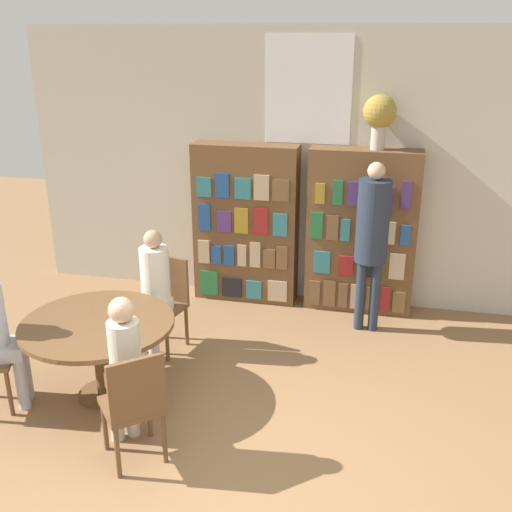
{
  "coord_description": "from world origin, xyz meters",
  "views": [
    {
      "loc": [
        0.9,
        -3.0,
        2.95
      ],
      "look_at": [
        -0.21,
        1.86,
        1.05
      ],
      "focal_mm": 42.0,
      "sensor_mm": 36.0,
      "label": 1
    }
  ],
  "objects_px": {
    "flower_vase": "(380,115)",
    "chair_far_side": "(134,402)",
    "reading_table": "(98,333)",
    "chair_left_side": "(165,298)",
    "bookshelf_right": "(361,232)",
    "seated_reader_left": "(153,286)",
    "seated_reader_right": "(124,366)",
    "bookshelf_left": "(246,224)",
    "librarian_standing": "(372,230)"
  },
  "relations": [
    {
      "from": "bookshelf_right",
      "to": "reading_table",
      "type": "relative_size",
      "value": 1.42
    },
    {
      "from": "bookshelf_left",
      "to": "bookshelf_right",
      "type": "height_order",
      "value": "same"
    },
    {
      "from": "reading_table",
      "to": "chair_left_side",
      "type": "bearing_deg",
      "value": 76.9
    },
    {
      "from": "chair_far_side",
      "to": "seated_reader_left",
      "type": "distance_m",
      "value": 1.58
    },
    {
      "from": "bookshelf_right",
      "to": "librarian_standing",
      "type": "bearing_deg",
      "value": -75.56
    },
    {
      "from": "bookshelf_right",
      "to": "flower_vase",
      "type": "height_order",
      "value": "flower_vase"
    },
    {
      "from": "flower_vase",
      "to": "seated_reader_left",
      "type": "distance_m",
      "value": 2.81
    },
    {
      "from": "bookshelf_left",
      "to": "bookshelf_right",
      "type": "xyz_separation_m",
      "value": [
        1.28,
        0.0,
        -0.0
      ]
    },
    {
      "from": "bookshelf_left",
      "to": "chair_left_side",
      "type": "relative_size",
      "value": 1.98
    },
    {
      "from": "bookshelf_right",
      "to": "seated_reader_left",
      "type": "xyz_separation_m",
      "value": [
        -1.81,
        -1.47,
        -0.18
      ]
    },
    {
      "from": "seated_reader_left",
      "to": "seated_reader_right",
      "type": "bearing_deg",
      "value": 116.86
    },
    {
      "from": "reading_table",
      "to": "seated_reader_right",
      "type": "bearing_deg",
      "value": -49.1
    },
    {
      "from": "bookshelf_left",
      "to": "chair_far_side",
      "type": "bearing_deg",
      "value": -91.42
    },
    {
      "from": "seated_reader_left",
      "to": "librarian_standing",
      "type": "bearing_deg",
      "value": -140.44
    },
    {
      "from": "seated_reader_left",
      "to": "librarian_standing",
      "type": "relative_size",
      "value": 0.7
    },
    {
      "from": "bookshelf_left",
      "to": "reading_table",
      "type": "distance_m",
      "value": 2.36
    },
    {
      "from": "bookshelf_left",
      "to": "flower_vase",
      "type": "distance_m",
      "value": 1.87
    },
    {
      "from": "librarian_standing",
      "to": "reading_table",
      "type": "bearing_deg",
      "value": -140.72
    },
    {
      "from": "reading_table",
      "to": "chair_far_side",
      "type": "xyz_separation_m",
      "value": [
        0.63,
        -0.73,
        -0.09
      ]
    },
    {
      "from": "bookshelf_right",
      "to": "seated_reader_left",
      "type": "bearing_deg",
      "value": -140.99
    },
    {
      "from": "bookshelf_right",
      "to": "chair_far_side",
      "type": "relative_size",
      "value": 1.98
    },
    {
      "from": "chair_far_side",
      "to": "bookshelf_left",
      "type": "bearing_deg",
      "value": 47.68
    },
    {
      "from": "chair_far_side",
      "to": "librarian_standing",
      "type": "bearing_deg",
      "value": 18.01
    },
    {
      "from": "bookshelf_left",
      "to": "chair_left_side",
      "type": "height_order",
      "value": "bookshelf_left"
    },
    {
      "from": "seated_reader_left",
      "to": "seated_reader_right",
      "type": "distance_m",
      "value": 1.4
    },
    {
      "from": "reading_table",
      "to": "seated_reader_right",
      "type": "height_order",
      "value": "seated_reader_right"
    },
    {
      "from": "bookshelf_left",
      "to": "reading_table",
      "type": "xyz_separation_m",
      "value": [
        -0.71,
        -2.24,
        -0.3
      ]
    },
    {
      "from": "bookshelf_right",
      "to": "reading_table",
      "type": "bearing_deg",
      "value": -131.69
    },
    {
      "from": "chair_far_side",
      "to": "seated_reader_right",
      "type": "relative_size",
      "value": 0.72
    },
    {
      "from": "flower_vase",
      "to": "librarian_standing",
      "type": "xyz_separation_m",
      "value": [
        0.02,
        -0.51,
        -1.05
      ]
    },
    {
      "from": "bookshelf_right",
      "to": "seated_reader_left",
      "type": "relative_size",
      "value": 1.44
    },
    {
      "from": "chair_left_side",
      "to": "librarian_standing",
      "type": "distance_m",
      "value": 2.14
    },
    {
      "from": "chair_left_side",
      "to": "chair_far_side",
      "type": "bearing_deg",
      "value": 117.0
    },
    {
      "from": "reading_table",
      "to": "librarian_standing",
      "type": "bearing_deg",
      "value": 39.28
    },
    {
      "from": "bookshelf_right",
      "to": "chair_left_side",
      "type": "relative_size",
      "value": 1.98
    },
    {
      "from": "chair_left_side",
      "to": "seated_reader_right",
      "type": "relative_size",
      "value": 0.72
    },
    {
      "from": "flower_vase",
      "to": "seated_reader_right",
      "type": "bearing_deg",
      "value": -119.27
    },
    {
      "from": "chair_far_side",
      "to": "flower_vase",
      "type": "bearing_deg",
      "value": 22.88
    },
    {
      "from": "reading_table",
      "to": "seated_reader_left",
      "type": "height_order",
      "value": "seated_reader_left"
    },
    {
      "from": "bookshelf_left",
      "to": "chair_left_side",
      "type": "bearing_deg",
      "value": -110.68
    },
    {
      "from": "bookshelf_left",
      "to": "librarian_standing",
      "type": "height_order",
      "value": "bookshelf_left"
    },
    {
      "from": "bookshelf_left",
      "to": "reading_table",
      "type": "relative_size",
      "value": 1.42
    },
    {
      "from": "bookshelf_right",
      "to": "librarian_standing",
      "type": "distance_m",
      "value": 0.56
    },
    {
      "from": "flower_vase",
      "to": "chair_far_side",
      "type": "bearing_deg",
      "value": -116.22
    },
    {
      "from": "chair_far_side",
      "to": "seated_reader_left",
      "type": "relative_size",
      "value": 0.73
    },
    {
      "from": "reading_table",
      "to": "chair_far_side",
      "type": "distance_m",
      "value": 0.97
    },
    {
      "from": "bookshelf_left",
      "to": "seated_reader_right",
      "type": "bearing_deg",
      "value": -93.97
    },
    {
      "from": "seated_reader_right",
      "to": "librarian_standing",
      "type": "height_order",
      "value": "librarian_standing"
    },
    {
      "from": "bookshelf_right",
      "to": "seated_reader_right",
      "type": "xyz_separation_m",
      "value": [
        -1.48,
        -2.83,
        -0.19
      ]
    },
    {
      "from": "chair_left_side",
      "to": "bookshelf_right",
      "type": "bearing_deg",
      "value": -130.78
    }
  ]
}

